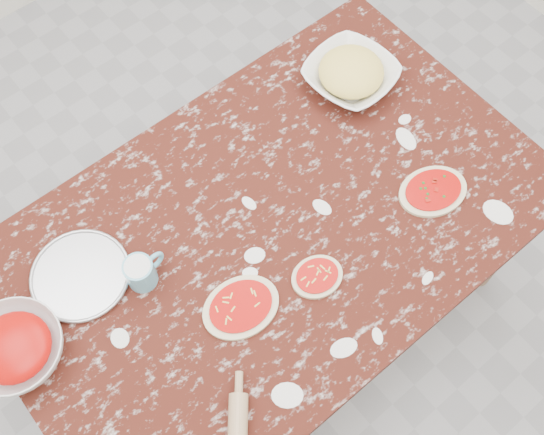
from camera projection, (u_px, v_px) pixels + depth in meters
The scene contains 9 objects.
ground at pixel (272, 310), 2.54m from camera, with size 4.00×4.00×0.00m, color gray.
worktable at pixel (272, 238), 1.94m from camera, with size 1.60×1.00×0.75m.
pizza_tray at pixel (81, 276), 1.79m from camera, with size 0.27×0.27×0.01m, color #B2B2B7.
sauce_bowl at pixel (16, 349), 1.67m from camera, with size 0.26×0.26×0.08m, color white.
cheese_bowl at pixel (351, 76), 2.07m from camera, with size 0.28×0.28×0.07m, color white.
flour_mug at pixel (141, 272), 1.75m from camera, with size 0.12×0.08×0.10m.
pizza_left at pixel (241, 307), 1.75m from camera, with size 0.24×0.20×0.02m.
pizza_mid at pixel (317, 277), 1.79m from camera, with size 0.17×0.15×0.02m.
pizza_right at pixel (433, 191), 1.91m from camera, with size 0.24×0.21×0.02m.
Camera 1 is at (-0.52, -0.63, 2.43)m, focal length 43.25 mm.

